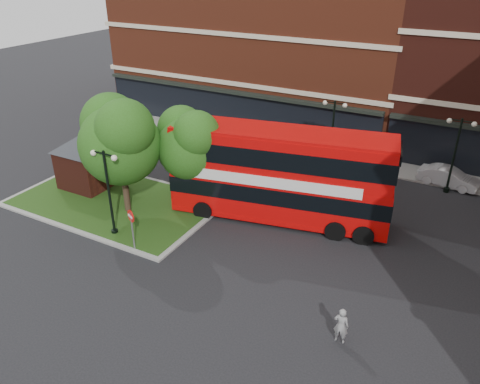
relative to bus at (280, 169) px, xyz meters
The scene contains 15 objects.
ground 7.19m from the bus, 105.19° to the right, with size 120.00×120.00×0.00m, color black.
pavement_far 10.82m from the bus, 99.42° to the left, with size 44.00×3.00×0.12m, color slate.
terrace_far_left 20.59m from the bus, 118.67° to the left, with size 26.00×12.00×14.00m, color maroon.
traffic_island 10.67m from the bus, 161.42° to the right, with size 12.60×7.60×0.15m.
kiosk 12.92m from the bus, 169.91° to the right, with size 6.51×6.51×3.60m.
tree_island_west 9.23m from the bus, 156.05° to the right, with size 5.40×4.71×7.21m.
tree_island_east 5.53m from the bus, 167.21° to the right, with size 4.46×3.90×6.29m.
lamp_island 9.41m from the bus, 139.91° to the right, with size 1.72×0.36×5.00m.
lamp_far_left 8.25m from the bus, 87.91° to the left, with size 1.72×0.36×5.00m.
lamp_far_right 11.70m from the bus, 44.79° to the left, with size 1.72×0.36×5.00m.
bus is the anchor object (origin of this frame).
woman 10.30m from the bus, 51.52° to the right, with size 0.60×0.40×1.66m, color gray.
car_silver 10.31m from the bus, 103.83° to the left, with size 1.72×4.27×1.46m, color silver.
car_white 12.58m from the bus, 48.31° to the left, with size 1.35×3.86×1.27m, color silver.
no_entry_sign 8.64m from the bus, 127.56° to the right, with size 0.63×0.32×2.42m.
Camera 1 is at (11.12, -15.82, 14.01)m, focal length 35.00 mm.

